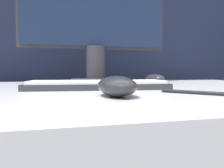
{
  "coord_description": "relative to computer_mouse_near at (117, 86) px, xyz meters",
  "views": [
    {
      "loc": [
        -0.05,
        -0.66,
        0.81
      ],
      "look_at": [
        0.06,
        -0.21,
        0.78
      ],
      "focal_mm": 35.0,
      "sensor_mm": 36.0,
      "label": 1
    }
  ],
  "objects": [
    {
      "name": "monitor",
      "position": [
        0.05,
        0.53,
        0.26
      ],
      "size": [
        0.64,
        0.21,
        0.52
      ],
      "color": "#28282D",
      "rests_on": "desk"
    },
    {
      "name": "computer_mouse_near",
      "position": [
        0.0,
        0.0,
        0.0
      ],
      "size": [
        0.07,
        0.13,
        0.04
      ],
      "rotation": [
        0.0,
        0.0,
        0.01
      ],
      "color": "#232328",
      "rests_on": "desk"
    },
    {
      "name": "pen",
      "position": [
        0.18,
        -0.01,
        -0.02
      ],
      "size": [
        0.1,
        0.13,
        0.01
      ],
      "rotation": [
        0.0,
        0.0,
        -0.9
      ],
      "color": "black",
      "rests_on": "desk"
    },
    {
      "name": "keyboard",
      "position": [
        -0.0,
        0.19,
        -0.01
      ],
      "size": [
        0.4,
        0.16,
        0.02
      ],
      "rotation": [
        0.0,
        0.0,
        -0.11
      ],
      "color": "#28282D",
      "rests_on": "desk"
    },
    {
      "name": "computer_mouse_far",
      "position": [
        0.3,
        0.46,
        -0.0
      ],
      "size": [
        0.07,
        0.12,
        0.04
      ],
      "rotation": [
        0.0,
        0.0,
        0.02
      ],
      "color": "#232328",
      "rests_on": "desk"
    },
    {
      "name": "partition_panel",
      "position": [
        -0.06,
        0.85,
        -0.09
      ],
      "size": [
        5.0,
        0.03,
        1.4
      ],
      "color": "black",
      "rests_on": "ground_plane"
    }
  ]
}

